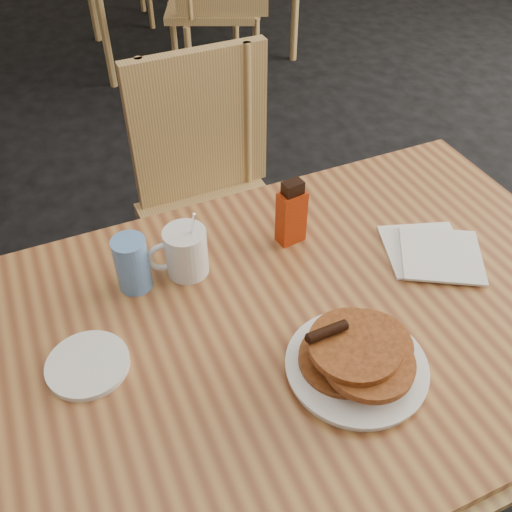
{
  "coord_description": "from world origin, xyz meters",
  "views": [
    {
      "loc": [
        -0.31,
        -0.72,
        1.61
      ],
      "look_at": [
        -0.06,
        0.03,
        0.87
      ],
      "focal_mm": 40.0,
      "sensor_mm": 36.0,
      "label": 1
    }
  ],
  "objects_px": {
    "coffee_mug": "(185,251)",
    "syrup_bottle": "(291,214)",
    "main_table": "(310,327)",
    "chair_main_far": "(211,185)",
    "blue_tumbler": "(132,264)",
    "pancake_plate": "(357,359)"
  },
  "relations": [
    {
      "from": "coffee_mug",
      "to": "syrup_bottle",
      "type": "xyz_separation_m",
      "value": [
        0.25,
        0.02,
        0.02
      ]
    },
    {
      "from": "main_table",
      "to": "chair_main_far",
      "type": "xyz_separation_m",
      "value": [
        -0.02,
        0.73,
        -0.14
      ]
    },
    {
      "from": "syrup_bottle",
      "to": "blue_tumbler",
      "type": "distance_m",
      "value": 0.36
    },
    {
      "from": "pancake_plate",
      "to": "coffee_mug",
      "type": "height_order",
      "value": "coffee_mug"
    },
    {
      "from": "pancake_plate",
      "to": "coffee_mug",
      "type": "bearing_deg",
      "value": 123.22
    },
    {
      "from": "coffee_mug",
      "to": "pancake_plate",
      "type": "bearing_deg",
      "value": -43.22
    },
    {
      "from": "chair_main_far",
      "to": "syrup_bottle",
      "type": "distance_m",
      "value": 0.57
    },
    {
      "from": "blue_tumbler",
      "to": "pancake_plate",
      "type": "bearing_deg",
      "value": -45.24
    },
    {
      "from": "main_table",
      "to": "blue_tumbler",
      "type": "relative_size",
      "value": 11.49
    },
    {
      "from": "pancake_plate",
      "to": "syrup_bottle",
      "type": "bearing_deg",
      "value": 87.2
    },
    {
      "from": "chair_main_far",
      "to": "syrup_bottle",
      "type": "relative_size",
      "value": 6.02
    },
    {
      "from": "main_table",
      "to": "blue_tumbler",
      "type": "xyz_separation_m",
      "value": [
        -0.31,
        0.19,
        0.1
      ]
    },
    {
      "from": "pancake_plate",
      "to": "syrup_bottle",
      "type": "relative_size",
      "value": 1.62
    },
    {
      "from": "main_table",
      "to": "coffee_mug",
      "type": "xyz_separation_m",
      "value": [
        -0.21,
        0.2,
        0.1
      ]
    },
    {
      "from": "main_table",
      "to": "syrup_bottle",
      "type": "height_order",
      "value": "syrup_bottle"
    },
    {
      "from": "coffee_mug",
      "to": "syrup_bottle",
      "type": "distance_m",
      "value": 0.25
    },
    {
      "from": "chair_main_far",
      "to": "coffee_mug",
      "type": "relative_size",
      "value": 5.66
    },
    {
      "from": "main_table",
      "to": "syrup_bottle",
      "type": "distance_m",
      "value": 0.25
    },
    {
      "from": "chair_main_far",
      "to": "syrup_bottle",
      "type": "bearing_deg",
      "value": -89.31
    },
    {
      "from": "main_table",
      "to": "blue_tumbler",
      "type": "bearing_deg",
      "value": 148.62
    },
    {
      "from": "pancake_plate",
      "to": "syrup_bottle",
      "type": "distance_m",
      "value": 0.37
    },
    {
      "from": "main_table",
      "to": "pancake_plate",
      "type": "distance_m",
      "value": 0.17
    }
  ]
}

